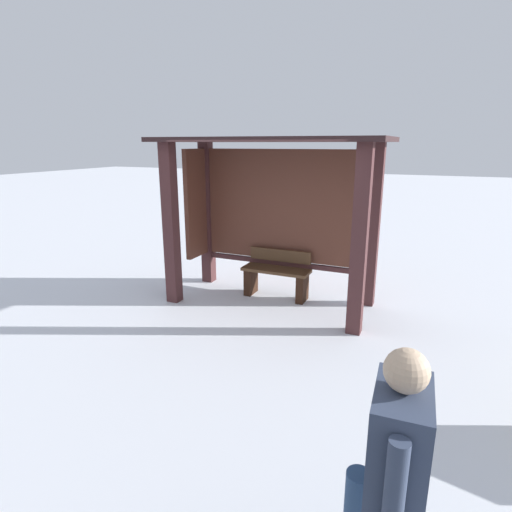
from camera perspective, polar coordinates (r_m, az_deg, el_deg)
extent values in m
plane|color=silver|center=(6.68, 1.95, -6.35)|extent=(60.00, 60.00, 0.00)
cube|color=#442425|center=(6.53, -11.59, 4.15)|extent=(0.19, 0.19, 2.47)
cube|color=#442425|center=(5.43, 14.02, 1.78)|extent=(0.19, 0.19, 2.47)
cube|color=#442425|center=(7.44, -6.70, 5.70)|extent=(0.19, 0.19, 2.47)
cube|color=#442425|center=(6.50, 15.74, 3.84)|extent=(0.19, 0.19, 2.47)
cube|color=#2F1C1D|center=(6.21, 2.16, 15.68)|extent=(3.36, 1.60, 0.07)
cube|color=brown|center=(6.80, 3.80, 6.86)|extent=(2.68, 0.08, 1.80)
cube|color=#442425|center=(6.99, 3.61, -0.96)|extent=(2.68, 0.06, 0.08)
cube|color=brown|center=(7.11, -8.23, 7.10)|extent=(0.08, 0.61, 1.80)
cube|color=#4E3420|center=(6.75, 2.78, -1.93)|extent=(1.10, 0.39, 0.05)
cube|color=#4E3420|center=(6.85, 3.32, 0.09)|extent=(1.05, 0.04, 0.20)
cube|color=black|center=(6.69, 6.37, -4.39)|extent=(0.12, 0.33, 0.44)
cube|color=black|center=(6.99, -0.71, -3.42)|extent=(0.12, 0.33, 0.44)
cube|color=#38435C|center=(2.28, 18.96, -23.51)|extent=(0.28, 0.46, 0.60)
sphere|color=#CDAD8B|center=(2.05, 19.96, -14.58)|extent=(0.21, 0.21, 0.21)
cylinder|color=#38435C|center=(2.52, 19.24, -20.20)|extent=(0.09, 0.09, 0.54)
cylinder|color=#38435C|center=(2.08, 18.44, -28.81)|extent=(0.09, 0.09, 0.54)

